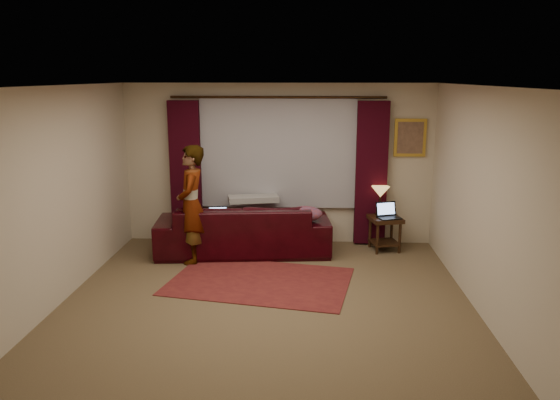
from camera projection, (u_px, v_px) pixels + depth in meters
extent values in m
cube|color=brown|center=(267.00, 301.00, 6.74)|extent=(5.00, 5.00, 0.01)
cube|color=silver|center=(266.00, 86.00, 6.16)|extent=(5.00, 5.00, 0.02)
cube|color=beige|center=(278.00, 164.00, 8.88)|extent=(5.00, 0.02, 2.60)
cube|color=beige|center=(240.00, 272.00, 4.02)|extent=(5.00, 0.02, 2.60)
cube|color=beige|center=(60.00, 195.00, 6.58)|extent=(0.02, 5.00, 2.60)
cube|color=beige|center=(481.00, 200.00, 6.32)|extent=(0.02, 5.00, 2.60)
cube|color=#9999A0|center=(278.00, 153.00, 8.78)|extent=(2.50, 0.05, 1.80)
cube|color=black|center=(186.00, 172.00, 8.88)|extent=(0.50, 0.14, 2.30)
cube|color=black|center=(371.00, 174.00, 8.72)|extent=(0.50, 0.14, 2.30)
cylinder|color=black|center=(278.00, 97.00, 8.53)|extent=(0.04, 0.04, 3.40)
cube|color=gold|center=(410.00, 138.00, 8.64)|extent=(0.50, 0.04, 0.60)
imported|color=black|center=(243.00, 219.00, 8.46)|extent=(2.76, 1.41, 1.07)
cube|color=#9A9893|center=(253.00, 181.00, 8.67)|extent=(0.84, 0.49, 0.09)
ellipsoid|color=brown|center=(305.00, 214.00, 8.29)|extent=(0.59, 0.49, 0.23)
cube|color=maroon|center=(260.00, 281.00, 7.35)|extent=(2.62, 1.99, 0.01)
cube|color=black|center=(385.00, 234.00, 8.62)|extent=(0.56, 0.56, 0.54)
imported|color=#9A9893|center=(192.00, 205.00, 7.96)|extent=(0.55, 0.55, 1.74)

